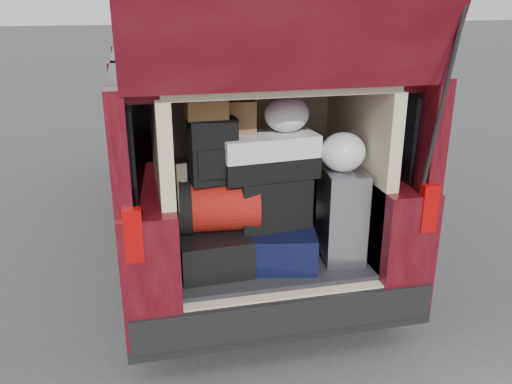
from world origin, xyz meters
TOP-DOWN VIEW (x-y plane):
  - ground at (0.00, 0.00)m, footprint 80.00×80.00m
  - minivan at (0.00, 1.86)m, footprint 1.90×5.35m
  - load_floor at (0.00, 0.28)m, footprint 1.24×1.05m
  - black_hardshell at (-0.39, 0.18)m, footprint 0.48×0.64m
  - navy_hardshell at (0.07, 0.13)m, footprint 0.55×0.62m
  - silver_roller at (0.48, 0.08)m, footprint 0.31×0.44m
  - red_duffel at (-0.33, 0.14)m, footprint 0.52×0.36m
  - black_soft_case at (0.03, 0.16)m, footprint 0.48×0.32m
  - backpack at (-0.36, 0.14)m, footprint 0.30×0.20m
  - twotone_duffel at (-0.00, 0.19)m, footprint 0.64×0.37m
  - grocery_sack_lower at (-0.39, 0.15)m, footprint 0.25×0.21m
  - grocery_sack_upper at (-0.17, 0.27)m, footprint 0.22×0.19m
  - plastic_bag_center at (0.13, 0.22)m, footprint 0.30×0.28m
  - plastic_bag_right at (0.45, 0.05)m, footprint 0.31×0.29m

SIDE VIEW (x-z plane):
  - ground at x=0.00m, z-range 0.00..0.00m
  - load_floor at x=0.00m, z-range 0.00..0.55m
  - navy_hardshell at x=0.07m, z-range 0.55..0.79m
  - black_hardshell at x=-0.39m, z-range 0.55..0.80m
  - silver_roller at x=0.48m, z-range 0.55..1.16m
  - minivan at x=0.00m, z-range -0.47..2.29m
  - black_soft_case at x=0.03m, z-range 0.79..1.12m
  - red_duffel at x=-0.33m, z-range 0.80..1.12m
  - twotone_duffel at x=0.00m, z-range 1.12..1.39m
  - plastic_bag_right at x=0.45m, z-range 1.16..1.41m
  - backpack at x=-0.36m, z-range 1.12..1.52m
  - grocery_sack_upper at x=-0.17m, z-range 1.39..1.60m
  - plastic_bag_center at x=0.13m, z-range 1.39..1.62m
  - grocery_sack_lower at x=-0.39m, z-range 1.52..1.74m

